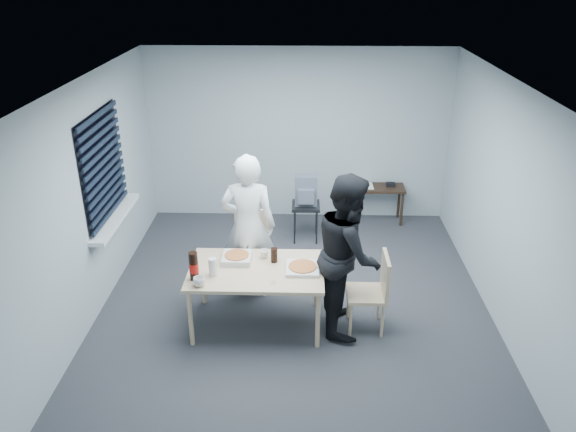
{
  "coord_description": "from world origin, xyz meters",
  "views": [
    {
      "loc": [
        0.08,
        -5.64,
        3.72
      ],
      "look_at": [
        -0.08,
        0.1,
        1.07
      ],
      "focal_mm": 35.0,
      "sensor_mm": 36.0,
      "label": 1
    }
  ],
  "objects_px": {
    "person_black": "(348,253)",
    "side_table": "(376,192)",
    "mug_b": "(264,254)",
    "mug_a": "(199,282)",
    "chair_right": "(375,287)",
    "backpack": "(306,191)",
    "soda_bottle": "(194,266)",
    "person_white": "(248,227)",
    "chair_far": "(251,241)",
    "dining_table": "(256,274)",
    "stool": "(306,211)"
  },
  "relations": [
    {
      "from": "chair_right",
      "to": "mug_b",
      "type": "distance_m",
      "value": 1.25
    },
    {
      "from": "chair_right",
      "to": "person_white",
      "type": "height_order",
      "value": "person_white"
    },
    {
      "from": "dining_table",
      "to": "person_white",
      "type": "xyz_separation_m",
      "value": [
        -0.14,
        0.65,
        0.25
      ]
    },
    {
      "from": "dining_table",
      "to": "stool",
      "type": "height_order",
      "value": "dining_table"
    },
    {
      "from": "chair_far",
      "to": "soda_bottle",
      "type": "distance_m",
      "value": 1.37
    },
    {
      "from": "dining_table",
      "to": "backpack",
      "type": "relative_size",
      "value": 3.28
    },
    {
      "from": "person_black",
      "to": "side_table",
      "type": "bearing_deg",
      "value": -12.92
    },
    {
      "from": "chair_far",
      "to": "person_black",
      "type": "distance_m",
      "value": 1.54
    },
    {
      "from": "mug_b",
      "to": "soda_bottle",
      "type": "relative_size",
      "value": 0.32
    },
    {
      "from": "backpack",
      "to": "mug_a",
      "type": "relative_size",
      "value": 3.56
    },
    {
      "from": "chair_far",
      "to": "mug_a",
      "type": "bearing_deg",
      "value": -106.18
    },
    {
      "from": "person_white",
      "to": "dining_table",
      "type": "bearing_deg",
      "value": 102.18
    },
    {
      "from": "chair_far",
      "to": "chair_right",
      "type": "distance_m",
      "value": 1.77
    },
    {
      "from": "person_white",
      "to": "mug_a",
      "type": "xyz_separation_m",
      "value": [
        -0.41,
        -1.0,
        -0.14
      ]
    },
    {
      "from": "person_white",
      "to": "mug_b",
      "type": "relative_size",
      "value": 17.7
    },
    {
      "from": "side_table",
      "to": "mug_b",
      "type": "xyz_separation_m",
      "value": [
        -1.52,
        -2.48,
        0.25
      ]
    },
    {
      "from": "dining_table",
      "to": "chair_right",
      "type": "bearing_deg",
      "value": -1.58
    },
    {
      "from": "backpack",
      "to": "dining_table",
      "type": "bearing_deg",
      "value": -83.95
    },
    {
      "from": "dining_table",
      "to": "person_black",
      "type": "height_order",
      "value": "person_black"
    },
    {
      "from": "dining_table",
      "to": "soda_bottle",
      "type": "relative_size",
      "value": 4.63
    },
    {
      "from": "dining_table",
      "to": "backpack",
      "type": "xyz_separation_m",
      "value": [
        0.53,
        2.08,
        0.12
      ]
    },
    {
      "from": "chair_right",
      "to": "person_black",
      "type": "xyz_separation_m",
      "value": [
        -0.29,
        0.07,
        0.37
      ]
    },
    {
      "from": "chair_far",
      "to": "person_black",
      "type": "height_order",
      "value": "person_black"
    },
    {
      "from": "dining_table",
      "to": "stool",
      "type": "relative_size",
      "value": 2.64
    },
    {
      "from": "person_black",
      "to": "mug_a",
      "type": "bearing_deg",
      "value": 104.31
    },
    {
      "from": "chair_right",
      "to": "stool",
      "type": "height_order",
      "value": "chair_right"
    },
    {
      "from": "mug_b",
      "to": "mug_a",
      "type": "bearing_deg",
      "value": -135.66
    },
    {
      "from": "backpack",
      "to": "mug_b",
      "type": "relative_size",
      "value": 4.38
    },
    {
      "from": "person_white",
      "to": "side_table",
      "type": "xyz_separation_m",
      "value": [
        1.74,
        2.08,
        -0.39
      ]
    },
    {
      "from": "backpack",
      "to": "mug_b",
      "type": "distance_m",
      "value": 1.89
    },
    {
      "from": "stool",
      "to": "backpack",
      "type": "relative_size",
      "value": 1.25
    },
    {
      "from": "chair_right",
      "to": "mug_a",
      "type": "bearing_deg",
      "value": -170.01
    },
    {
      "from": "dining_table",
      "to": "person_white",
      "type": "bearing_deg",
      "value": 102.18
    },
    {
      "from": "dining_table",
      "to": "side_table",
      "type": "height_order",
      "value": "dining_table"
    },
    {
      "from": "person_black",
      "to": "mug_a",
      "type": "height_order",
      "value": "person_black"
    },
    {
      "from": "side_table",
      "to": "chair_far",
      "type": "bearing_deg",
      "value": -135.56
    },
    {
      "from": "side_table",
      "to": "mug_a",
      "type": "height_order",
      "value": "mug_a"
    },
    {
      "from": "side_table",
      "to": "soda_bottle",
      "type": "height_order",
      "value": "soda_bottle"
    },
    {
      "from": "person_white",
      "to": "stool",
      "type": "relative_size",
      "value": 3.24
    },
    {
      "from": "stool",
      "to": "mug_a",
      "type": "height_order",
      "value": "mug_a"
    },
    {
      "from": "chair_right",
      "to": "person_black",
      "type": "bearing_deg",
      "value": 166.9
    },
    {
      "from": "backpack",
      "to": "soda_bottle",
      "type": "height_order",
      "value": "soda_bottle"
    },
    {
      "from": "person_black",
      "to": "chair_far",
      "type": "bearing_deg",
      "value": 48.76
    },
    {
      "from": "chair_right",
      "to": "backpack",
      "type": "xyz_separation_m",
      "value": [
        -0.74,
        2.11,
        0.25
      ]
    },
    {
      "from": "person_white",
      "to": "mug_b",
      "type": "bearing_deg",
      "value": 118.17
    },
    {
      "from": "person_white",
      "to": "soda_bottle",
      "type": "bearing_deg",
      "value": 61.26
    },
    {
      "from": "person_white",
      "to": "person_black",
      "type": "relative_size",
      "value": 1.0
    },
    {
      "from": "chair_right",
      "to": "person_white",
      "type": "relative_size",
      "value": 0.5
    },
    {
      "from": "person_black",
      "to": "side_table",
      "type": "distance_m",
      "value": 2.79
    },
    {
      "from": "side_table",
      "to": "soda_bottle",
      "type": "bearing_deg",
      "value": -126.84
    }
  ]
}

